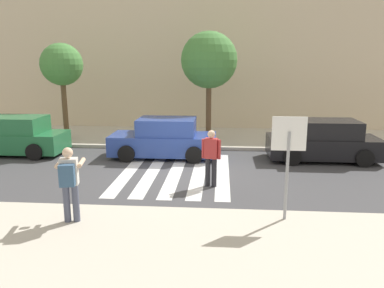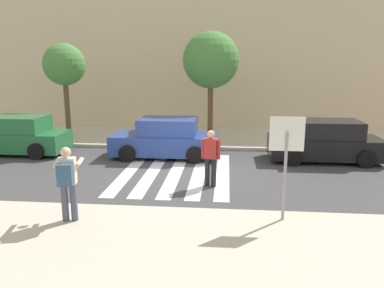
# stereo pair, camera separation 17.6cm
# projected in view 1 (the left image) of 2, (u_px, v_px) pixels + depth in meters

# --- Properties ---
(ground_plane) EXTENTS (120.00, 120.00, 0.00)m
(ground_plane) POSITION_uv_depth(u_px,v_px,m) (175.00, 174.00, 12.52)
(ground_plane) COLOR #424244
(sidewalk_near) EXTENTS (60.00, 6.00, 0.14)m
(sidewalk_near) POSITION_uv_depth(u_px,v_px,m) (130.00, 276.00, 6.47)
(sidewalk_near) COLOR beige
(sidewalk_near) RESTS_ON ground
(sidewalk_far) EXTENTS (60.00, 4.80, 0.14)m
(sidewalk_far) POSITION_uv_depth(u_px,v_px,m) (190.00, 137.00, 18.35)
(sidewalk_far) COLOR beige
(sidewalk_far) RESTS_ON ground
(building_facade_far) EXTENTS (56.00, 4.00, 7.52)m
(building_facade_far) POSITION_uv_depth(u_px,v_px,m) (196.00, 60.00, 21.83)
(building_facade_far) COLOR beige
(building_facade_far) RESTS_ON ground
(crosswalk_stripe_0) EXTENTS (0.44, 5.20, 0.01)m
(crosswalk_stripe_0) POSITION_uv_depth(u_px,v_px,m) (129.00, 172.00, 12.84)
(crosswalk_stripe_0) COLOR silver
(crosswalk_stripe_0) RESTS_ON ground
(crosswalk_stripe_1) EXTENTS (0.44, 5.20, 0.01)m
(crosswalk_stripe_1) POSITION_uv_depth(u_px,v_px,m) (152.00, 172.00, 12.78)
(crosswalk_stripe_1) COLOR silver
(crosswalk_stripe_1) RESTS_ON ground
(crosswalk_stripe_2) EXTENTS (0.44, 5.20, 0.01)m
(crosswalk_stripe_2) POSITION_uv_depth(u_px,v_px,m) (175.00, 173.00, 12.72)
(crosswalk_stripe_2) COLOR silver
(crosswalk_stripe_2) RESTS_ON ground
(crosswalk_stripe_3) EXTENTS (0.44, 5.20, 0.01)m
(crosswalk_stripe_3) POSITION_uv_depth(u_px,v_px,m) (199.00, 173.00, 12.65)
(crosswalk_stripe_3) COLOR silver
(crosswalk_stripe_3) RESTS_ON ground
(crosswalk_stripe_4) EXTENTS (0.44, 5.20, 0.01)m
(crosswalk_stripe_4) POSITION_uv_depth(u_px,v_px,m) (222.00, 174.00, 12.59)
(crosswalk_stripe_4) COLOR silver
(crosswalk_stripe_4) RESTS_ON ground
(stop_sign) EXTENTS (0.76, 0.08, 2.38)m
(stop_sign) POSITION_uv_depth(u_px,v_px,m) (288.00, 146.00, 8.29)
(stop_sign) COLOR gray
(stop_sign) RESTS_ON sidewalk_near
(photographer_with_backpack) EXTENTS (0.68, 0.91, 1.72)m
(photographer_with_backpack) POSITION_uv_depth(u_px,v_px,m) (69.00, 178.00, 8.28)
(photographer_with_backpack) COLOR #474C60
(photographer_with_backpack) RESTS_ON sidewalk_near
(pedestrian_crossing) EXTENTS (0.57, 0.31, 1.72)m
(pedestrian_crossing) POSITION_uv_depth(u_px,v_px,m) (211.00, 155.00, 11.13)
(pedestrian_crossing) COLOR #232328
(pedestrian_crossing) RESTS_ON ground
(parked_car_green) EXTENTS (4.10, 1.92, 1.55)m
(parked_car_green) POSITION_uv_depth(u_px,v_px,m) (15.00, 137.00, 15.13)
(parked_car_green) COLOR #236B3D
(parked_car_green) RESTS_ON ground
(parked_car_blue) EXTENTS (4.10, 1.92, 1.55)m
(parked_car_blue) POSITION_uv_depth(u_px,v_px,m) (164.00, 139.00, 14.66)
(parked_car_blue) COLOR #284293
(parked_car_blue) RESTS_ON ground
(parked_car_black) EXTENTS (4.10, 1.92, 1.55)m
(parked_car_black) POSITION_uv_depth(u_px,v_px,m) (324.00, 142.00, 14.18)
(parked_car_black) COLOR black
(parked_car_black) RESTS_ON ground
(street_tree_west) EXTENTS (1.93, 1.93, 4.39)m
(street_tree_west) POSITION_uv_depth(u_px,v_px,m) (62.00, 65.00, 17.14)
(street_tree_west) COLOR brown
(street_tree_west) RESTS_ON sidewalk_far
(street_tree_center) EXTENTS (2.50, 2.50, 4.87)m
(street_tree_center) POSITION_uv_depth(u_px,v_px,m) (209.00, 60.00, 16.48)
(street_tree_center) COLOR brown
(street_tree_center) RESTS_ON sidewalk_far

